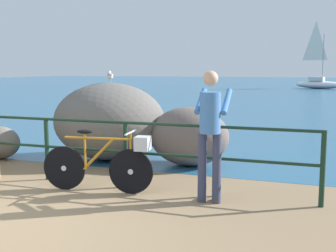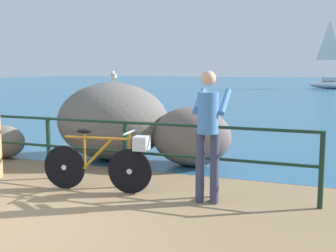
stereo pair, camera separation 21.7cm
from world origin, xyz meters
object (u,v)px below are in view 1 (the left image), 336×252
breakwater_boulder_right (189,136)px  seagull (110,76)px  breakwater_boulder_main (109,121)px  sailboat (319,81)px  bicycle (107,161)px  person_at_railing (210,130)px

breakwater_boulder_right → seagull: bearing=176.1°
breakwater_boulder_main → sailboat: bearing=83.7°
bicycle → breakwater_boulder_main: 2.39m
seagull → breakwater_boulder_main: bearing=150.0°
breakwater_boulder_main → breakwater_boulder_right: bearing=-0.7°
sailboat → breakwater_boulder_right: bearing=-79.3°
bicycle → breakwater_boulder_right: (0.62, 2.11, 0.09)m
breakwater_boulder_main → seagull: bearing=95.6°
breakwater_boulder_right → sailboat: (2.08, 34.27, 0.16)m
bicycle → breakwater_boulder_main: size_ratio=0.75×
breakwater_boulder_main → breakwater_boulder_right: breakwater_boulder_main is taller
breakwater_boulder_main → sailboat: (3.75, 34.25, -0.06)m
breakwater_boulder_main → breakwater_boulder_right: size_ratio=1.50×
breakwater_boulder_right → sailboat: size_ratio=0.24×
breakwater_boulder_main → seagull: (-0.01, 0.09, 0.90)m
bicycle → sailboat: (2.70, 36.38, 0.24)m
bicycle → breakwater_boulder_right: size_ratio=1.12×
breakwater_boulder_right → seagull: (-1.68, 0.11, 1.12)m
breakwater_boulder_right → seagull: size_ratio=4.80×
person_at_railing → sailboat: (1.17, 36.33, -0.28)m
bicycle → person_at_railing: (1.54, 0.05, 0.53)m
bicycle → breakwater_boulder_right: bearing=66.4°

